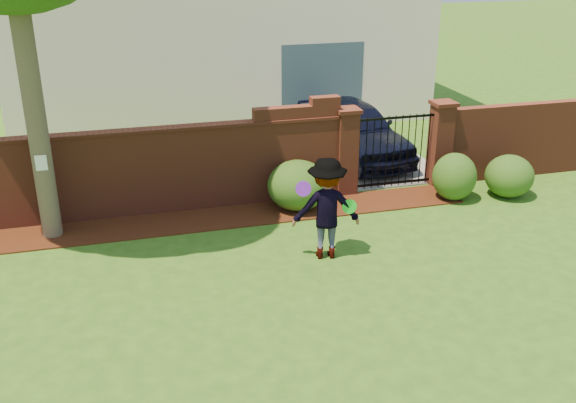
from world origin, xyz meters
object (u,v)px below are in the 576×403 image
object	(u,v)px
car	(357,132)
man	(326,209)
frisbee_purple	(303,189)
frisbee_green	(349,207)

from	to	relation	value
car	man	distance (m)	5.36
frisbee_purple	car	bearing A→B (deg)	59.63
man	frisbee_green	distance (m)	0.40
car	frisbee_purple	world-z (taller)	frisbee_purple
car	frisbee_purple	xyz separation A→B (m)	(-2.81, -4.80, 0.60)
man	frisbee_purple	xyz separation A→B (m)	(-0.41, -0.01, 0.42)
car	man	xyz separation A→B (m)	(-2.40, -4.79, 0.18)
man	frisbee_purple	bearing A→B (deg)	12.41
car	frisbee_green	xyz separation A→B (m)	(-2.05, -4.96, 0.26)
car	man	world-z (taller)	man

